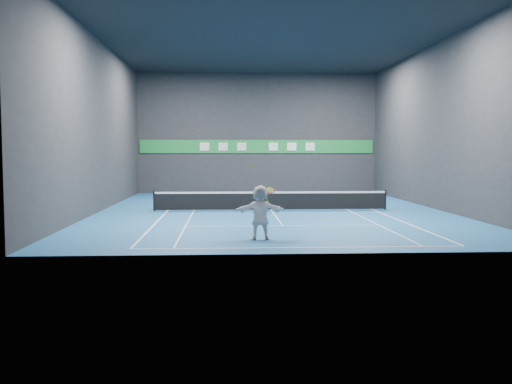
{
  "coord_description": "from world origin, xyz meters",
  "views": [
    {
      "loc": [
        -2.41,
        -30.22,
        3.15
      ],
      "look_at": [
        -1.19,
        -7.29,
        1.5
      ],
      "focal_mm": 40.0,
      "sensor_mm": 36.0,
      "label": 1
    }
  ],
  "objects": [
    {
      "name": "tennis_racket",
      "position": [
        -0.81,
        -10.03,
        1.7
      ],
      "size": [
        0.44,
        0.31,
        0.71
      ],
      "color": "red",
      "rests_on": "player"
    },
    {
      "name": "ground",
      "position": [
        0.0,
        0.0,
        0.0
      ],
      "size": [
        26.0,
        26.0,
        0.0
      ],
      "primitive_type": "plane",
      "color": "#19538A",
      "rests_on": "ground"
    },
    {
      "name": "service_line_far",
      "position": [
        0.0,
        6.4,
        0.0
      ],
      "size": [
        8.23,
        0.06,
        0.01
      ],
      "primitive_type": "cube",
      "color": "white",
      "rests_on": "ground"
    },
    {
      "name": "sideline_doubles_left",
      "position": [
        -5.49,
        0.0,
        0.0
      ],
      "size": [
        0.08,
        23.78,
        0.01
      ],
      "primitive_type": "cube",
      "color": "white",
      "rests_on": "ground"
    },
    {
      "name": "tennis_net",
      "position": [
        0.0,
        0.0,
        0.54
      ],
      "size": [
        12.5,
        0.1,
        1.07
      ],
      "color": "black",
      "rests_on": "ground"
    },
    {
      "name": "player",
      "position": [
        -1.19,
        -10.08,
        0.97
      ],
      "size": [
        1.83,
        0.68,
        1.95
      ],
      "primitive_type": "imported",
      "rotation": [
        0.0,
        0.0,
        3.2
      ],
      "color": "white",
      "rests_on": "ground"
    },
    {
      "name": "wall_front",
      "position": [
        0.0,
        -13.0,
        4.5
      ],
      "size": [
        18.0,
        0.1,
        9.0
      ],
      "primitive_type": "cube",
      "color": "#27272A",
      "rests_on": "ground"
    },
    {
      "name": "tennis_ball",
      "position": [
        -1.41,
        -9.94,
        2.68
      ],
      "size": [
        0.07,
        0.07,
        0.07
      ],
      "primitive_type": "sphere",
      "color": "#A3CE22",
      "rests_on": "player"
    },
    {
      "name": "sideline_singles_right",
      "position": [
        4.11,
        0.0,
        0.0
      ],
      "size": [
        0.06,
        23.78,
        0.01
      ],
      "primitive_type": "cube",
      "color": "white",
      "rests_on": "ground"
    },
    {
      "name": "sideline_doubles_right",
      "position": [
        5.49,
        0.0,
        0.0
      ],
      "size": [
        0.08,
        23.78,
        0.01
      ],
      "primitive_type": "cube",
      "color": "white",
      "rests_on": "ground"
    },
    {
      "name": "sponsor_banner",
      "position": [
        0.0,
        12.93,
        3.5
      ],
      "size": [
        17.64,
        0.11,
        1.0
      ],
      "color": "#1D8537",
      "rests_on": "wall_back"
    },
    {
      "name": "ceiling",
      "position": [
        0.0,
        0.0,
        9.0
      ],
      "size": [
        26.0,
        26.0,
        0.0
      ],
      "primitive_type": "plane",
      "color": "black",
      "rests_on": "ground"
    },
    {
      "name": "service_line_near",
      "position": [
        0.0,
        -6.4,
        0.0
      ],
      "size": [
        8.23,
        0.06,
        0.01
      ],
      "primitive_type": "cube",
      "color": "white",
      "rests_on": "ground"
    },
    {
      "name": "wall_back",
      "position": [
        0.0,
        13.0,
        4.5
      ],
      "size": [
        18.0,
        0.1,
        9.0
      ],
      "primitive_type": "cube",
      "color": "#27272A",
      "rests_on": "ground"
    },
    {
      "name": "baseline_near",
      "position": [
        0.0,
        -11.89,
        0.0
      ],
      "size": [
        10.98,
        0.08,
        0.01
      ],
      "primitive_type": "cube",
      "color": "white",
      "rests_on": "ground"
    },
    {
      "name": "wall_right",
      "position": [
        9.0,
        0.0,
        4.5
      ],
      "size": [
        0.1,
        26.0,
        9.0
      ],
      "primitive_type": "cube",
      "color": "#27272A",
      "rests_on": "ground"
    },
    {
      "name": "wall_left",
      "position": [
        -9.0,
        0.0,
        4.5
      ],
      "size": [
        0.1,
        26.0,
        9.0
      ],
      "primitive_type": "cube",
      "color": "#27272A",
      "rests_on": "ground"
    },
    {
      "name": "sideline_singles_left",
      "position": [
        -4.11,
        0.0,
        0.0
      ],
      "size": [
        0.06,
        23.78,
        0.01
      ],
      "primitive_type": "cube",
      "color": "white",
      "rests_on": "ground"
    },
    {
      "name": "baseline_far",
      "position": [
        0.0,
        11.89,
        0.0
      ],
      "size": [
        10.98,
        0.08,
        0.01
      ],
      "primitive_type": "cube",
      "color": "white",
      "rests_on": "ground"
    },
    {
      "name": "center_service_line",
      "position": [
        0.0,
        0.0,
        0.0
      ],
      "size": [
        0.06,
        12.8,
        0.01
      ],
      "primitive_type": "cube",
      "color": "white",
      "rests_on": "ground"
    }
  ]
}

